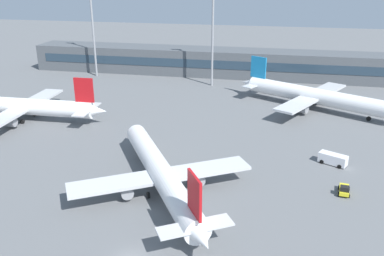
% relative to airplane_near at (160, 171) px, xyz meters
% --- Properties ---
extents(ground_plane, '(400.00, 400.00, 0.00)m').
position_rel_airplane_near_xyz_m(ground_plane, '(1.23, 21.54, -3.29)').
color(ground_plane, slate).
extents(terminal_building, '(138.82, 12.13, 9.00)m').
position_rel_airplane_near_xyz_m(terminal_building, '(1.23, 82.23, 1.21)').
color(terminal_building, '#4C5156').
rests_on(terminal_building, ground_plane).
extents(airplane_near, '(28.36, 38.87, 10.80)m').
position_rel_airplane_near_xyz_m(airplane_near, '(0.00, 0.00, 0.00)').
color(airplane_near, white).
rests_on(airplane_near, ground_plane).
extents(airplane_mid, '(45.75, 31.82, 11.31)m').
position_rel_airplane_near_xyz_m(airplane_mid, '(-43.59, 26.36, 0.16)').
color(airplane_mid, white).
rests_on(airplane_mid, ground_plane).
extents(airplane_far, '(43.31, 31.43, 11.72)m').
position_rel_airplane_near_xyz_m(airplane_far, '(28.85, 49.32, 0.28)').
color(airplane_far, white).
rests_on(airplane_far, ground_plane).
extents(baggage_tug_yellow, '(2.18, 3.76, 1.75)m').
position_rel_airplane_near_xyz_m(baggage_tug_yellow, '(30.18, 4.47, -2.50)').
color(baggage_tug_yellow, yellow).
rests_on(baggage_tug_yellow, ground_plane).
extents(service_van_white, '(5.54, 4.13, 2.08)m').
position_rel_airplane_near_xyz_m(service_van_white, '(29.50, 15.81, -2.18)').
color(service_van_white, white).
rests_on(service_van_white, ground_plane).
extents(floodlight_tower_west, '(3.20, 0.80, 30.01)m').
position_rel_airplane_near_xyz_m(floodlight_tower_west, '(-43.60, 72.44, 13.80)').
color(floodlight_tower_west, gray).
rests_on(floodlight_tower_west, ground_plane).
extents(floodlight_tower_east, '(3.20, 0.80, 29.32)m').
position_rel_airplane_near_xyz_m(floodlight_tower_east, '(-2.25, 67.97, 13.44)').
color(floodlight_tower_east, gray).
rests_on(floodlight_tower_east, ground_plane).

